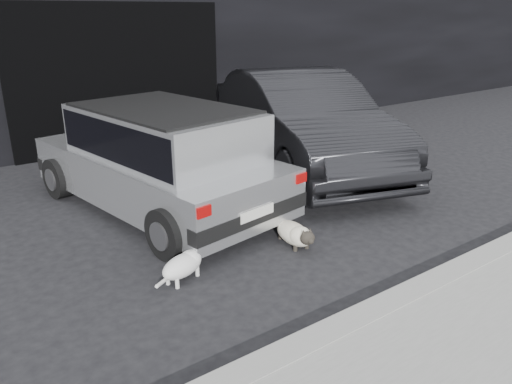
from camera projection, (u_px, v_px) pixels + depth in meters
ground at (178, 230)px, 5.92m from camera, size 80.00×80.00×0.00m
building_facade at (78, 8)px, 10.18m from camera, size 34.00×4.00×5.00m
garage_opening at (121, 78)px, 9.06m from camera, size 4.00×0.10×2.60m
curb at (413, 294)px, 4.47m from camera, size 18.00×0.25×0.12m
silver_hatchback at (161, 154)px, 6.34m from camera, size 2.26×3.87×1.35m
second_car at (301, 121)px, 8.04m from camera, size 2.99×4.98×1.55m
cat_siamese at (296, 234)px, 5.49m from camera, size 0.38×0.85×0.30m
cat_white at (185, 264)px, 4.79m from camera, size 0.67×0.39×0.34m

